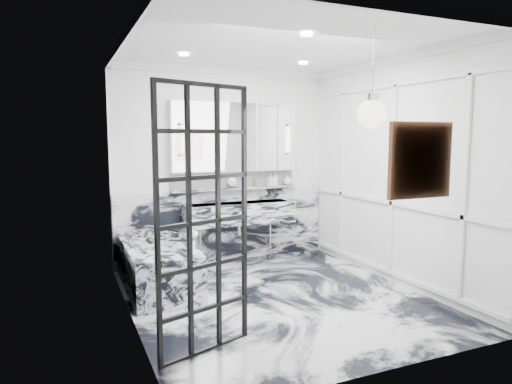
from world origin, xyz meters
name	(u,v)px	position (x,y,z in m)	size (l,w,h in m)	color
floor	(277,298)	(0.00, 0.00, 0.00)	(3.60, 3.60, 0.00)	silver
ceiling	(279,44)	(0.00, 0.00, 2.80)	(3.60, 3.60, 0.00)	white
wall_back	(224,166)	(0.00, 1.80, 1.40)	(3.60, 3.60, 0.00)	white
wall_front	(385,194)	(0.00, -1.80, 1.40)	(3.60, 3.60, 0.00)	white
wall_left	(128,181)	(-1.60, 0.00, 1.40)	(3.60, 3.60, 0.00)	white
wall_right	(394,171)	(1.60, 0.00, 1.40)	(3.60, 3.60, 0.00)	white
marble_clad_back	(225,225)	(0.00, 1.78, 0.53)	(3.18, 0.05, 1.05)	silver
marble_clad_left	(130,187)	(-1.59, 0.00, 1.34)	(0.02, 3.56, 2.68)	silver
panel_molding	(392,179)	(1.58, 0.00, 1.30)	(0.03, 3.40, 2.30)	white
soap_bottle_a	(275,179)	(0.80, 1.71, 1.19)	(0.07, 0.07, 0.19)	#8C5919
soap_bottle_b	(270,179)	(0.71, 1.71, 1.18)	(0.08, 0.09, 0.19)	#4C4C51
soap_bottle_c	(287,180)	(1.00, 1.71, 1.17)	(0.12, 0.12, 0.15)	silver
face_pot	(232,182)	(0.09, 1.71, 1.17)	(0.14, 0.14, 0.14)	white
amber_bottle	(255,183)	(0.47, 1.71, 1.14)	(0.04, 0.04, 0.10)	#8C5919
flower_vase	(192,246)	(-0.89, 0.35, 0.61)	(0.09, 0.09, 0.12)	silver
crittall_door	(204,222)	(-1.12, -0.91, 1.12)	(0.88, 0.04, 2.24)	black
artwork	(420,160)	(0.36, -1.76, 1.64)	(0.49, 0.05, 0.49)	gold
pendant_light	(372,114)	(0.18, -1.38, 2.00)	(0.24, 0.24, 0.24)	white
trough_sink	(239,213)	(0.15, 1.55, 0.73)	(1.60, 0.45, 0.30)	silver
ledge	(235,188)	(0.15, 1.72, 1.07)	(1.90, 0.14, 0.04)	silver
subway_tile	(234,179)	(0.15, 1.78, 1.21)	(1.90, 0.03, 0.23)	white
mirror_cabinet	(235,137)	(0.15, 1.73, 1.82)	(1.90, 0.16, 1.00)	white
sconce_left	(181,140)	(-0.67, 1.63, 1.78)	(0.07, 0.07, 0.40)	white
sconce_right	(288,140)	(0.97, 1.63, 1.78)	(0.07, 0.07, 0.40)	white
bathtub	(157,266)	(-1.18, 0.90, 0.28)	(0.75, 1.65, 0.55)	silver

